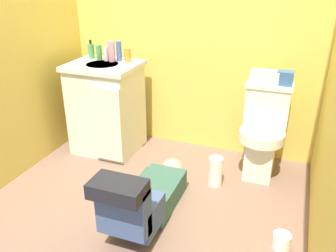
# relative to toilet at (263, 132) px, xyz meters

# --- Properties ---
(ground_plane) EXTENTS (2.76, 3.04, 0.04)m
(ground_plane) POSITION_rel_toilet_xyz_m (-0.72, -0.73, -0.39)
(ground_plane) COLOR #7E5E4E
(wall_back) EXTENTS (2.42, 0.08, 2.40)m
(wall_back) POSITION_rel_toilet_xyz_m (-0.72, 0.33, 0.83)
(wall_back) COLOR #E0C24F
(wall_back) RESTS_ON ground_plane
(toilet) EXTENTS (0.36, 0.46, 0.75)m
(toilet) POSITION_rel_toilet_xyz_m (0.00, 0.00, 0.00)
(toilet) COLOR silver
(toilet) RESTS_ON ground_plane
(vanity_cabinet) EXTENTS (0.60, 0.53, 0.82)m
(vanity_cabinet) POSITION_rel_toilet_xyz_m (-1.39, -0.07, 0.05)
(vanity_cabinet) COLOR silver
(vanity_cabinet) RESTS_ON ground_plane
(faucet) EXTENTS (0.02, 0.02, 0.10)m
(faucet) POSITION_rel_toilet_xyz_m (-1.39, 0.08, 0.50)
(faucet) COLOR silver
(faucet) RESTS_ON vanity_cabinet
(person_plumber) EXTENTS (0.39, 1.06, 0.52)m
(person_plumber) POSITION_rel_toilet_xyz_m (-0.64, -0.90, -0.19)
(person_plumber) COLOR #33594C
(person_plumber) RESTS_ON ground_plane
(tissue_box) EXTENTS (0.22, 0.11, 0.10)m
(tissue_box) POSITION_rel_toilet_xyz_m (-0.05, 0.09, 0.43)
(tissue_box) COLOR silver
(tissue_box) RESTS_ON toilet
(toiletry_bag) EXTENTS (0.12, 0.09, 0.11)m
(toiletry_bag) POSITION_rel_toilet_xyz_m (0.10, 0.09, 0.44)
(toiletry_bag) COLOR #33598C
(toiletry_bag) RESTS_ON toilet
(soap_dispenser) EXTENTS (0.06, 0.06, 0.17)m
(soap_dispenser) POSITION_rel_toilet_xyz_m (-1.58, 0.06, 0.52)
(soap_dispenser) COLOR #458F53
(soap_dispenser) RESTS_ON vanity_cabinet
(bottle_green) EXTENTS (0.05, 0.05, 0.13)m
(bottle_green) POSITION_rel_toilet_xyz_m (-1.49, 0.03, 0.52)
(bottle_green) COLOR #509752
(bottle_green) RESTS_ON vanity_cabinet
(bottle_white) EXTENTS (0.04, 0.04, 0.12)m
(bottle_white) POSITION_rel_toilet_xyz_m (-1.41, 0.03, 0.51)
(bottle_white) COLOR silver
(bottle_white) RESTS_ON vanity_cabinet
(bottle_pink) EXTENTS (0.06, 0.06, 0.18)m
(bottle_pink) POSITION_rel_toilet_xyz_m (-1.35, 0.02, 0.54)
(bottle_pink) COLOR pink
(bottle_pink) RESTS_ON vanity_cabinet
(bottle_blue) EXTENTS (0.05, 0.05, 0.17)m
(bottle_blue) POSITION_rel_toilet_xyz_m (-1.30, 0.05, 0.54)
(bottle_blue) COLOR #3C5FB3
(bottle_blue) RESTS_ON vanity_cabinet
(bottle_amber) EXTENTS (0.06, 0.06, 0.12)m
(bottle_amber) POSITION_rel_toilet_xyz_m (-1.21, 0.05, 0.51)
(bottle_amber) COLOR #C48532
(bottle_amber) RESTS_ON vanity_cabinet
(paper_towel_roll) EXTENTS (0.11, 0.11, 0.24)m
(paper_towel_roll) POSITION_rel_toilet_xyz_m (-0.30, -0.32, -0.25)
(paper_towel_roll) COLOR white
(paper_towel_roll) RESTS_ON ground_plane
(toilet_paper_roll) EXTENTS (0.11, 0.11, 0.10)m
(toilet_paper_roll) POSITION_rel_toilet_xyz_m (0.25, -0.86, -0.32)
(toilet_paper_roll) COLOR white
(toilet_paper_roll) RESTS_ON ground_plane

